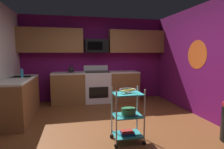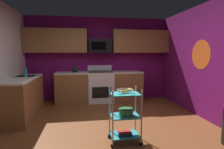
{
  "view_description": "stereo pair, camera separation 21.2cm",
  "coord_description": "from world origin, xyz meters",
  "px_view_note": "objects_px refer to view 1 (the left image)",
  "views": [
    {
      "loc": [
        -0.69,
        -3.41,
        1.48
      ],
      "look_at": [
        0.09,
        0.23,
        1.05
      ],
      "focal_mm": 29.45,
      "sensor_mm": 36.0,
      "label": 1
    },
    {
      "loc": [
        -0.48,
        -3.45,
        1.48
      ],
      "look_at": [
        0.09,
        0.23,
        1.05
      ],
      "focal_mm": 29.45,
      "sensor_mm": 36.0,
      "label": 2
    }
  ],
  "objects_px": {
    "microwave": "(96,46)",
    "book_stack": "(127,133)",
    "oven_range": "(97,86)",
    "rolling_cart": "(127,116)",
    "kettle": "(71,70)",
    "mixing_bowl_large": "(129,111)",
    "dish_soap_bottle": "(22,73)",
    "fruit_bowl": "(128,90)"
  },
  "relations": [
    {
      "from": "microwave",
      "to": "book_stack",
      "type": "bearing_deg",
      "value": -86.84
    },
    {
      "from": "oven_range",
      "to": "rolling_cart",
      "type": "relative_size",
      "value": 1.2
    },
    {
      "from": "kettle",
      "to": "book_stack",
      "type": "bearing_deg",
      "value": -71.04
    },
    {
      "from": "mixing_bowl_large",
      "to": "kettle",
      "type": "bearing_deg",
      "value": 109.3
    },
    {
      "from": "dish_soap_bottle",
      "to": "oven_range",
      "type": "bearing_deg",
      "value": 25.78
    },
    {
      "from": "microwave",
      "to": "dish_soap_bottle",
      "type": "xyz_separation_m",
      "value": [
        -1.88,
        -1.01,
        -0.68
      ]
    },
    {
      "from": "fruit_bowl",
      "to": "book_stack",
      "type": "relative_size",
      "value": 1.14
    },
    {
      "from": "oven_range",
      "to": "microwave",
      "type": "height_order",
      "value": "microwave"
    },
    {
      "from": "mixing_bowl_large",
      "to": "dish_soap_bottle",
      "type": "bearing_deg",
      "value": 139.23
    },
    {
      "from": "mixing_bowl_large",
      "to": "microwave",
      "type": "bearing_deg",
      "value": 93.53
    },
    {
      "from": "mixing_bowl_large",
      "to": "dish_soap_bottle",
      "type": "xyz_separation_m",
      "value": [
        -2.05,
        1.77,
        0.5
      ]
    },
    {
      "from": "oven_range",
      "to": "mixing_bowl_large",
      "type": "bearing_deg",
      "value": -86.35
    },
    {
      "from": "rolling_cart",
      "to": "kettle",
      "type": "relative_size",
      "value": 3.47
    },
    {
      "from": "fruit_bowl",
      "to": "mixing_bowl_large",
      "type": "height_order",
      "value": "fruit_bowl"
    },
    {
      "from": "dish_soap_bottle",
      "to": "rolling_cart",
      "type": "bearing_deg",
      "value": -41.02
    },
    {
      "from": "microwave",
      "to": "rolling_cart",
      "type": "xyz_separation_m",
      "value": [
        0.15,
        -2.78,
        -1.25
      ]
    },
    {
      "from": "kettle",
      "to": "dish_soap_bottle",
      "type": "height_order",
      "value": "kettle"
    },
    {
      "from": "oven_range",
      "to": "microwave",
      "type": "xyz_separation_m",
      "value": [
        -0.0,
        0.1,
        1.22
      ]
    },
    {
      "from": "microwave",
      "to": "dish_soap_bottle",
      "type": "relative_size",
      "value": 3.5
    },
    {
      "from": "oven_range",
      "to": "mixing_bowl_large",
      "type": "relative_size",
      "value": 4.37
    },
    {
      "from": "oven_range",
      "to": "dish_soap_bottle",
      "type": "xyz_separation_m",
      "value": [
        -1.88,
        -0.91,
        0.54
      ]
    },
    {
      "from": "oven_range",
      "to": "rolling_cart",
      "type": "height_order",
      "value": "oven_range"
    },
    {
      "from": "oven_range",
      "to": "kettle",
      "type": "height_order",
      "value": "kettle"
    },
    {
      "from": "oven_range",
      "to": "kettle",
      "type": "relative_size",
      "value": 4.17
    },
    {
      "from": "fruit_bowl",
      "to": "dish_soap_bottle",
      "type": "bearing_deg",
      "value": 138.98
    },
    {
      "from": "mixing_bowl_large",
      "to": "fruit_bowl",
      "type": "bearing_deg",
      "value": 180.0
    },
    {
      "from": "mixing_bowl_large",
      "to": "book_stack",
      "type": "relative_size",
      "value": 1.06
    },
    {
      "from": "kettle",
      "to": "oven_range",
      "type": "bearing_deg",
      "value": 0.29
    },
    {
      "from": "kettle",
      "to": "dish_soap_bottle",
      "type": "bearing_deg",
      "value": -140.96
    },
    {
      "from": "mixing_bowl_large",
      "to": "dish_soap_bottle",
      "type": "distance_m",
      "value": 2.76
    },
    {
      "from": "mixing_bowl_large",
      "to": "kettle",
      "type": "distance_m",
      "value": 2.88
    },
    {
      "from": "kettle",
      "to": "microwave",
      "type": "bearing_deg",
      "value": 8.07
    },
    {
      "from": "book_stack",
      "to": "dish_soap_bottle",
      "type": "height_order",
      "value": "dish_soap_bottle"
    },
    {
      "from": "microwave",
      "to": "book_stack",
      "type": "relative_size",
      "value": 2.93
    },
    {
      "from": "rolling_cart",
      "to": "mixing_bowl_large",
      "type": "height_order",
      "value": "rolling_cart"
    },
    {
      "from": "microwave",
      "to": "mixing_bowl_large",
      "type": "height_order",
      "value": "microwave"
    },
    {
      "from": "book_stack",
      "to": "dish_soap_bottle",
      "type": "distance_m",
      "value": 2.83
    },
    {
      "from": "oven_range",
      "to": "fruit_bowl",
      "type": "distance_m",
      "value": 2.71
    },
    {
      "from": "kettle",
      "to": "mixing_bowl_large",
      "type": "bearing_deg",
      "value": -70.7
    },
    {
      "from": "oven_range",
      "to": "book_stack",
      "type": "bearing_deg",
      "value": -86.73
    },
    {
      "from": "microwave",
      "to": "dish_soap_bottle",
      "type": "bearing_deg",
      "value": -151.69
    },
    {
      "from": "microwave",
      "to": "book_stack",
      "type": "xyz_separation_m",
      "value": [
        0.15,
        -2.78,
        -1.55
      ]
    }
  ]
}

